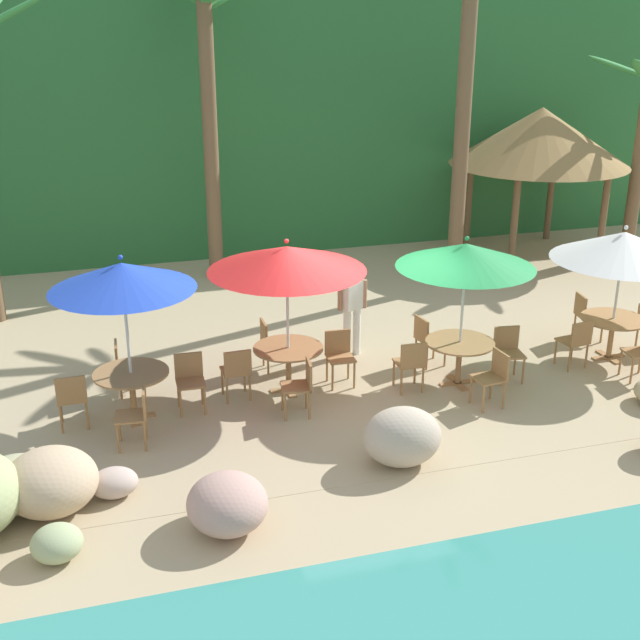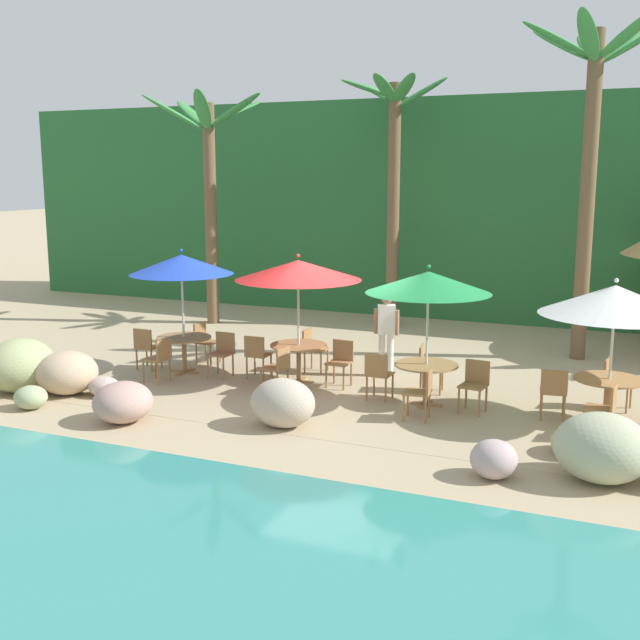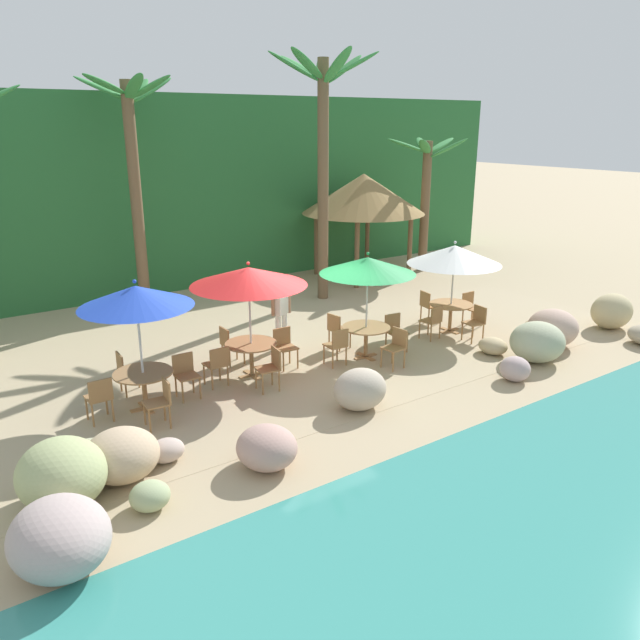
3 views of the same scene
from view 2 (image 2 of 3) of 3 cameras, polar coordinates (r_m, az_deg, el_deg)
name	(u,v)px [view 2 (image 2 of 3)]	position (r m, az deg, el deg)	size (l,w,h in m)	color
ground_plane	(347,392)	(14.36, 1.98, -5.32)	(120.00, 120.00, 0.00)	tan
terrace_deck	(347,392)	(14.36, 1.98, -5.30)	(18.00, 5.20, 0.01)	tan
foliage_backdrop	(462,209)	(22.46, 10.41, 8.07)	(28.00, 2.40, 6.00)	#286633
rock_seawall	(283,408)	(12.02, -2.71, -6.49)	(15.26, 2.98, 0.99)	tan
umbrella_blue	(181,265)	(15.56, -10.17, 4.04)	(2.06, 2.06, 2.51)	silver
dining_table_blue	(184,343)	(15.82, -9.98, -1.68)	(1.10, 1.10, 0.74)	#A37547
chair_blue_seaward	(223,351)	(15.46, -7.19, -2.27)	(0.43, 0.44, 0.87)	#9E7042
chair_blue_inland	(204,339)	(16.57, -8.52, -1.43)	(0.45, 0.44, 0.87)	#9E7042
chair_blue_left	(146,345)	(16.23, -12.69, -1.83)	(0.43, 0.44, 0.87)	#9E7042
chair_blue_right	(160,357)	(15.15, -11.72, -2.68)	(0.47, 0.46, 0.87)	#9E7042
umbrella_red	(298,270)	(14.62, -1.61, 3.69)	(2.41, 2.41, 2.48)	silver
dining_table_red	(299,351)	(14.89, -1.58, -2.29)	(1.10, 1.10, 0.74)	#A37547
chair_red_seaward	(341,360)	(14.64, 1.55, -2.93)	(0.44, 0.45, 0.87)	#9E7042
chair_red_inland	(312,347)	(15.71, -0.58, -1.98)	(0.43, 0.42, 0.87)	#9E7042
chair_red_left	(257,353)	(15.18, -4.68, -2.47)	(0.43, 0.44, 0.87)	#9E7042
chair_red_right	(278,366)	(14.17, -3.08, -3.39)	(0.48, 0.47, 0.87)	#9E7042
umbrella_green	(428,282)	(13.21, 7.99, 2.76)	(2.14, 2.14, 2.46)	silver
dining_table_green	(426,371)	(13.51, 7.82, -3.74)	(1.10, 1.10, 0.74)	#A37547
chair_green_seaward	(475,382)	(13.33, 11.34, -4.50)	(0.47, 0.48, 0.87)	#9E7042
chair_green_inland	(427,365)	(14.36, 7.89, -3.29)	(0.48, 0.47, 0.87)	#9E7042
chair_green_left	(378,373)	(13.72, 4.31, -3.88)	(0.44, 0.44, 0.87)	#9E7042
chair_green_right	(422,390)	(12.71, 7.55, -5.13)	(0.47, 0.46, 0.87)	#9E7042
umbrella_white	(615,300)	(13.01, 20.91, 1.37)	(2.35, 2.35, 2.36)	silver
dining_table_white	(609,386)	(13.29, 20.51, -4.58)	(1.10, 1.10, 0.74)	#A37547
chair_white_inland	(613,380)	(14.14, 20.80, -4.12)	(0.48, 0.48, 0.87)	#9E7042
chair_white_left	(554,390)	(13.17, 16.82, -4.95)	(0.48, 0.48, 0.87)	#9E7042
chair_white_right	(606,407)	(12.49, 20.29, -6.00)	(0.47, 0.46, 0.87)	#9E7042
palm_tree_nearest	(210,175)	(20.75, -8.13, 10.50)	(3.29, 3.26, 6.00)	brown
palm_tree_second	(394,162)	(20.29, 5.48, 11.53)	(2.69, 2.71, 6.37)	brown
palm_tree_third	(591,136)	(17.43, 19.35, 12.68)	(3.05, 3.10, 7.07)	brown
waiter_in_white	(386,327)	(15.30, 4.91, -0.55)	(0.52, 0.32, 1.70)	white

